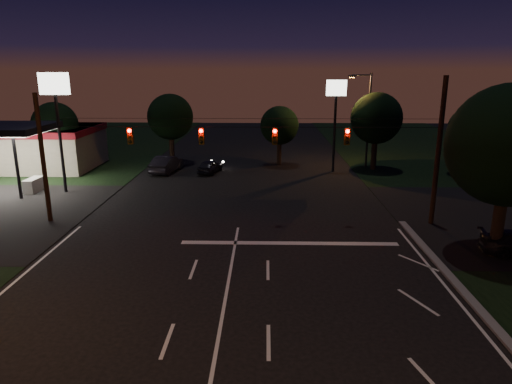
{
  "coord_description": "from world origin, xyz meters",
  "views": [
    {
      "loc": [
        1.67,
        -12.19,
        9.33
      ],
      "look_at": [
        1.16,
        11.26,
        3.0
      ],
      "focal_mm": 32.0,
      "sensor_mm": 36.0,
      "label": 1
    }
  ],
  "objects_px": {
    "tree_right_near": "(508,146)",
    "car_oncoming_a": "(210,166)",
    "car_oncoming_b": "(167,164)",
    "utility_pole_right": "(431,224)"
  },
  "relations": [
    {
      "from": "utility_pole_right",
      "to": "car_oncoming_a",
      "type": "xyz_separation_m",
      "value": [
        -15.52,
        14.12,
        0.62
      ]
    },
    {
      "from": "car_oncoming_b",
      "to": "car_oncoming_a",
      "type": "bearing_deg",
      "value": -173.31
    },
    {
      "from": "utility_pole_right",
      "to": "car_oncoming_b",
      "type": "xyz_separation_m",
      "value": [
        -19.58,
        14.35,
        0.79
      ]
    },
    {
      "from": "tree_right_near",
      "to": "utility_pole_right",
      "type": "bearing_deg",
      "value": 107.53
    },
    {
      "from": "tree_right_near",
      "to": "car_oncoming_b",
      "type": "xyz_separation_m",
      "value": [
        -21.1,
        19.18,
        -4.89
      ]
    },
    {
      "from": "tree_right_near",
      "to": "car_oncoming_b",
      "type": "relative_size",
      "value": 1.84
    },
    {
      "from": "tree_right_near",
      "to": "car_oncoming_a",
      "type": "relative_size",
      "value": 2.41
    },
    {
      "from": "utility_pole_right",
      "to": "car_oncoming_b",
      "type": "bearing_deg",
      "value": 143.76
    },
    {
      "from": "utility_pole_right",
      "to": "car_oncoming_a",
      "type": "distance_m",
      "value": 20.99
    },
    {
      "from": "car_oncoming_a",
      "to": "car_oncoming_b",
      "type": "height_order",
      "value": "car_oncoming_b"
    }
  ]
}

